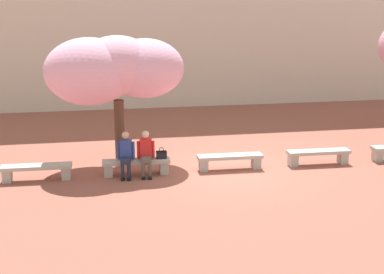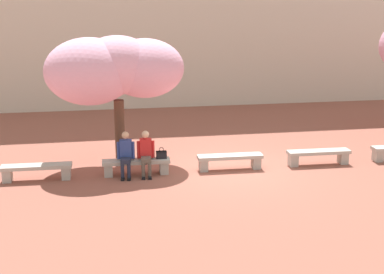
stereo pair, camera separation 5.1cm
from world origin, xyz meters
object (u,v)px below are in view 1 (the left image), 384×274
at_px(stone_bench_west_end, 37,170).
at_px(person_seated_left, 126,153).
at_px(stone_bench_center, 230,159).
at_px(stone_bench_near_east, 318,155).
at_px(person_seated_right, 146,152).
at_px(stone_bench_near_west, 136,165).
at_px(handbag, 161,154).
at_px(cherry_tree_main, 115,69).

height_order(stone_bench_west_end, person_seated_left, person_seated_left).
distance_m(stone_bench_center, stone_bench_near_east, 2.79).
relative_size(stone_bench_west_end, stone_bench_center, 1.00).
xyz_separation_m(stone_bench_west_end, person_seated_left, (2.49, -0.05, 0.39)).
bearing_deg(person_seated_right, stone_bench_near_west, 169.25).
bearing_deg(handbag, stone_bench_near_west, -179.75).
bearing_deg(stone_bench_center, stone_bench_west_end, 180.00).
relative_size(stone_bench_west_end, handbag, 5.76).
bearing_deg(stone_bench_west_end, stone_bench_near_east, 0.00).
height_order(stone_bench_center, cherry_tree_main, cherry_tree_main).
distance_m(handbag, cherry_tree_main, 2.94).
bearing_deg(person_seated_left, stone_bench_center, 0.99).
relative_size(stone_bench_near_west, person_seated_right, 1.51).
relative_size(stone_bench_west_end, person_seated_right, 1.51).
bearing_deg(person_seated_right, person_seated_left, 179.98).
bearing_deg(person_seated_right, stone_bench_near_east, 0.58).
xyz_separation_m(stone_bench_center, handbag, (-2.05, 0.00, 0.27)).
distance_m(stone_bench_near_east, person_seated_right, 5.31).
xyz_separation_m(stone_bench_near_east, person_seated_left, (-5.87, -0.05, 0.39)).
relative_size(person_seated_left, person_seated_right, 1.00).
height_order(stone_bench_near_west, person_seated_right, person_seated_right).
xyz_separation_m(stone_bench_near_west, stone_bench_near_east, (5.57, 0.00, 0.00)).
xyz_separation_m(stone_bench_west_end, stone_bench_near_east, (8.36, 0.00, 0.00)).
distance_m(stone_bench_west_end, stone_bench_near_west, 2.79).
height_order(stone_bench_near_east, handbag, handbag).
bearing_deg(cherry_tree_main, stone_bench_center, -21.99).
relative_size(person_seated_left, handbag, 3.81).
bearing_deg(person_seated_right, stone_bench_west_end, 179.00).
bearing_deg(handbag, stone_bench_west_end, -179.95).
height_order(stone_bench_west_end, stone_bench_near_east, same).
distance_m(stone_bench_near_west, cherry_tree_main, 2.95).
relative_size(stone_bench_near_west, person_seated_left, 1.51).
bearing_deg(person_seated_right, handbag, 7.10).
xyz_separation_m(stone_bench_near_west, person_seated_left, (-0.29, -0.05, 0.39)).
distance_m(stone_bench_west_end, person_seated_right, 3.09).
height_order(stone_bench_near_east, person_seated_right, person_seated_right).
xyz_separation_m(stone_bench_west_end, stone_bench_near_west, (2.79, 0.00, 0.00)).
relative_size(stone_bench_center, person_seated_right, 1.51).
relative_size(handbag, cherry_tree_main, 0.08).
bearing_deg(handbag, person_seated_right, -172.90).
distance_m(stone_bench_center, handbag, 2.07).
xyz_separation_m(stone_bench_west_end, handbag, (3.52, 0.00, 0.27)).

